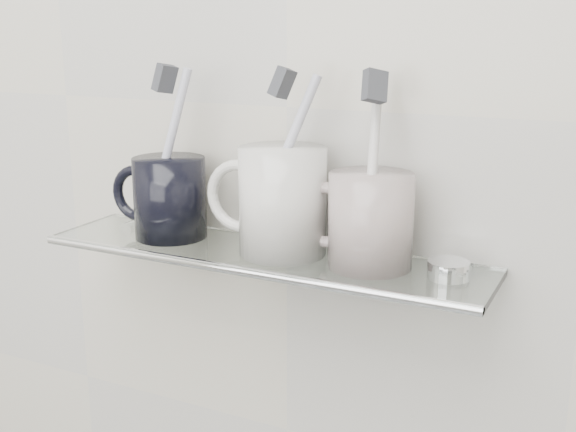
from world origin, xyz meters
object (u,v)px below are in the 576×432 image
Objects in this scene: mug_left at (170,198)px; mug_right at (371,221)px; mug_center at (283,201)px; shelf_glass at (261,255)px.

mug_left is 0.96× the size of mug_right.
mug_center is 0.10m from mug_right.
mug_left is (-0.12, 0.00, 0.05)m from shelf_glass.
shelf_glass is 0.13m from mug_right.
mug_right is (0.10, 0.00, -0.01)m from mug_center.
mug_left reaches higher than shelf_glass.
mug_right is at bearing -0.37° from mug_left.
mug_center is at bearing -179.01° from mug_right.
mug_left is at bearing 177.64° from shelf_glass.
mug_left is 0.15m from mug_center.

